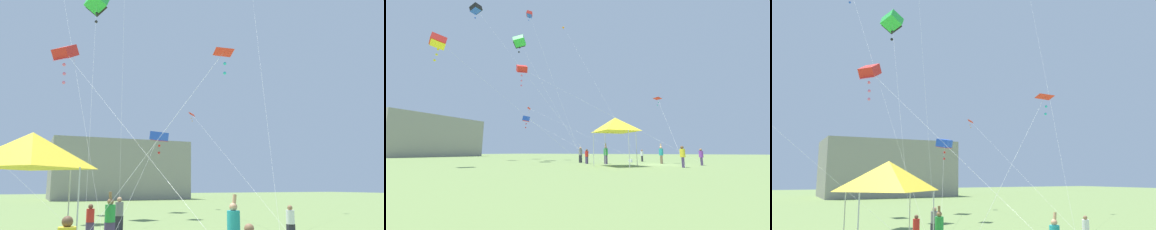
# 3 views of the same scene
# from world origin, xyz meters

# --- Properties ---
(ground_plane) EXTENTS (220.00, 220.00, 0.00)m
(ground_plane) POSITION_xyz_m (0.00, 0.00, 0.00)
(ground_plane) COLOR olive
(distant_building) EXTENTS (23.81, 14.08, 10.37)m
(distant_building) POSITION_xyz_m (10.58, 58.89, 5.18)
(distant_building) COLOR gray
(distant_building) RESTS_ON ground
(festival_tent) EXTENTS (3.30, 3.30, 4.23)m
(festival_tent) POSITION_xyz_m (-4.52, 3.02, 3.59)
(festival_tent) COLOR #B7B7BC
(festival_tent) RESTS_ON ground
(cooler_box) EXTENTS (0.56, 0.35, 0.34)m
(cooler_box) POSITION_xyz_m (4.02, 3.69, 0.17)
(cooler_box) COLOR white
(cooler_box) RESTS_ON ground
(person_teal_shirt) EXTENTS (0.43, 0.43, 2.09)m
(person_teal_shirt) POSITION_xyz_m (1.74, -0.09, 1.01)
(person_teal_shirt) COLOR brown
(person_teal_shirt) RESTS_ON ground
(person_red_shirt) EXTENTS (0.36, 0.36, 1.54)m
(person_red_shirt) POSITION_xyz_m (-1.81, 6.99, 0.83)
(person_red_shirt) COLOR #473860
(person_red_shirt) RESTS_ON ground
(person_green_shirt) EXTENTS (0.44, 0.44, 2.12)m
(person_green_shirt) POSITION_xyz_m (-1.29, 5.05, 1.03)
(person_green_shirt) COLOR #473860
(person_green_shirt) RESTS_ON ground
(person_purple_shirt) EXTENTS (0.36, 0.36, 1.53)m
(person_purple_shirt) POSITION_xyz_m (0.10, -3.69, 0.82)
(person_purple_shirt) COLOR #473860
(person_purple_shirt) RESTS_ON ground
(person_white_shirt) EXTENTS (0.36, 0.36, 1.53)m
(person_white_shirt) POSITION_xyz_m (6.14, 2.65, 0.82)
(person_white_shirt) COLOR #282833
(person_white_shirt) RESTS_ON ground
(person_yellow_shirt) EXTENTS (0.40, 0.40, 1.70)m
(person_yellow_shirt) POSITION_xyz_m (-3.69, -2.17, 0.92)
(person_yellow_shirt) COLOR #473860
(person_yellow_shirt) RESTS_ON ground
(person_grey_shirt) EXTENTS (0.42, 0.42, 1.80)m
(person_grey_shirt) POSITION_xyz_m (-0.13, 8.52, 0.97)
(person_grey_shirt) COLOR #282833
(person_grey_shirt) RESTS_ON ground
(kite_blue_box_0) EXTENTS (8.81, 18.44, 7.54)m
(kite_blue_box_0) POSITION_xyz_m (6.52, 22.29, 6.97)
(kite_blue_box_0) COLOR silver
(kite_blue_box_0) RESTS_ON ground
(kite_red_box_1) EXTENTS (11.80, 8.86, 10.87)m
(kite_red_box_1) POSITION_xyz_m (-13.17, 15.48, 10.31)
(kite_red_box_1) COLOR silver
(kite_red_box_1) RESTS_ON ground
(kite_red_box_2) EXTENTS (2.76, 11.10, 23.72)m
(kite_red_box_2) POSITION_xyz_m (1.87, 18.62, 23.26)
(kite_red_box_2) COLOR silver
(kite_red_box_2) RESTS_ON ground
(kite_orange_diamond_3) EXTENTS (9.85, 17.34, 29.43)m
(kite_orange_diamond_3) POSITION_xyz_m (15.23, 19.84, 28.75)
(kite_orange_diamond_3) COLOR silver
(kite_orange_diamond_3) RESTS_ON ground
(kite_black_box_4) EXTENTS (2.60, 19.25, 23.62)m
(kite_black_box_4) POSITION_xyz_m (-3.22, 24.83, 22.93)
(kite_black_box_4) COLOR silver
(kite_black_box_4) RESTS_ON ground
(kite_red_box_5) EXTENTS (3.96, 20.59, 12.41)m
(kite_red_box_5) POSITION_xyz_m (-2.82, 15.51, 11.63)
(kite_red_box_5) COLOR silver
(kite_red_box_5) RESTS_ON ground
(kite_red_delta_6) EXTENTS (5.19, 22.98, 10.39)m
(kite_red_delta_6) POSITION_xyz_m (11.31, 25.29, 9.91)
(kite_red_delta_6) COLOR silver
(kite_red_delta_6) RESTS_ON ground
(kite_red_delta_7) EXTENTS (6.09, 2.64, 7.20)m
(kite_red_delta_7) POSITION_xyz_m (1.43, -0.13, 6.98)
(kite_red_delta_7) COLOR silver
(kite_red_delta_7) RESTS_ON ground
(kite_green_box_8) EXTENTS (2.60, 12.30, 18.23)m
(kite_green_box_8) POSITION_xyz_m (-0.44, 18.33, 17.32)
(kite_green_box_8) COLOR silver
(kite_green_box_8) RESTS_ON ground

